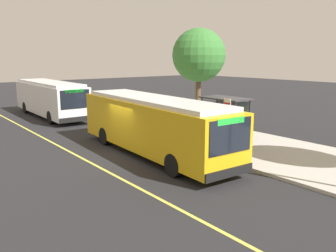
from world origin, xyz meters
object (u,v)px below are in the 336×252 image
Objects in this scene: transit_bus_second at (50,98)px; waiting_bench at (221,130)px; route_sign_post at (227,118)px; pedestrian_commuter at (180,125)px; transit_bus_main at (153,124)px.

transit_bus_second is 15.69m from waiting_bench.
pedestrian_commuter is at bearing -177.51° from route_sign_post.
pedestrian_commuter is (-0.91, 2.60, -0.50)m from transit_bus_main.
pedestrian_commuter is (-0.97, -2.40, 0.48)m from waiting_bench.
transit_bus_second and route_sign_post have the same top height.
transit_bus_main is 3.73m from route_sign_post.
transit_bus_main is 6.58× the size of pedestrian_commuter.
route_sign_post is (2.50, 2.75, 0.34)m from transit_bus_main.
transit_bus_second is 3.89× the size of route_sign_post.
transit_bus_main is at bearing -70.73° from pedestrian_commuter.
route_sign_post is 3.51m from pedestrian_commuter.
waiting_bench is 0.95× the size of pedestrian_commuter.
route_sign_post is (17.28, 2.73, 0.34)m from transit_bus_second.
transit_bus_main reaches higher than pedestrian_commuter.
waiting_bench is 0.57× the size of route_sign_post.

